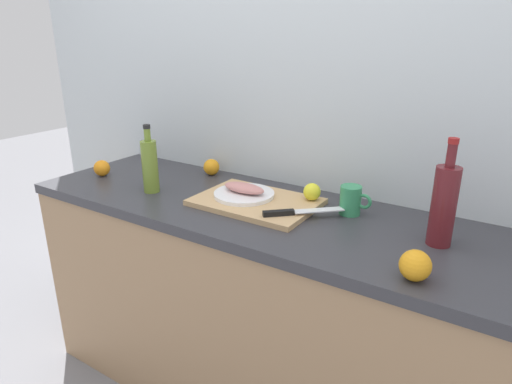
# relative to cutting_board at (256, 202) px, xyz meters

# --- Properties ---
(back_wall) EXTENTS (3.20, 0.05, 2.50)m
(back_wall) POSITION_rel_cutting_board_xyz_m (0.06, 0.31, 0.34)
(back_wall) COLOR silver
(back_wall) RESTS_ON ground_plane
(kitchen_counter) EXTENTS (2.00, 0.60, 0.90)m
(kitchen_counter) POSITION_rel_cutting_board_xyz_m (0.06, -0.02, -0.46)
(kitchen_counter) COLOR #9E7A56
(kitchen_counter) RESTS_ON ground_plane
(cutting_board) EXTENTS (0.45, 0.32, 0.02)m
(cutting_board) POSITION_rel_cutting_board_xyz_m (0.00, 0.00, 0.00)
(cutting_board) COLOR tan
(cutting_board) RESTS_ON kitchen_counter
(white_plate) EXTENTS (0.23, 0.23, 0.01)m
(white_plate) POSITION_rel_cutting_board_xyz_m (-0.06, 0.01, 0.02)
(white_plate) COLOR white
(white_plate) RESTS_ON cutting_board
(fish_fillet) EXTENTS (0.18, 0.08, 0.04)m
(fish_fillet) POSITION_rel_cutting_board_xyz_m (-0.06, 0.01, 0.04)
(fish_fillet) COLOR tan
(fish_fillet) RESTS_ON white_plate
(chef_knife) EXTENTS (0.23, 0.22, 0.02)m
(chef_knife) POSITION_rel_cutting_board_xyz_m (0.19, -0.05, 0.02)
(chef_knife) COLOR silver
(chef_knife) RESTS_ON cutting_board
(lemon_0) EXTENTS (0.07, 0.07, 0.07)m
(lemon_0) POSITION_rel_cutting_board_xyz_m (0.18, 0.11, 0.04)
(lemon_0) COLOR yellow
(lemon_0) RESTS_ON cutting_board
(olive_oil_bottle) EXTENTS (0.06, 0.06, 0.28)m
(olive_oil_bottle) POSITION_rel_cutting_board_xyz_m (-0.44, -0.11, 0.10)
(olive_oil_bottle) COLOR olive
(olive_oil_bottle) RESTS_ON kitchen_counter
(wine_bottle) EXTENTS (0.07, 0.07, 0.33)m
(wine_bottle) POSITION_rel_cutting_board_xyz_m (0.66, 0.02, 0.12)
(wine_bottle) COLOR #59191E
(wine_bottle) RESTS_ON kitchen_counter
(coffee_mug_0) EXTENTS (0.12, 0.08, 0.11)m
(coffee_mug_0) POSITION_rel_cutting_board_xyz_m (0.34, 0.10, 0.04)
(coffee_mug_0) COLOR #338C59
(coffee_mug_0) RESTS_ON kitchen_counter
(orange_0) EXTENTS (0.07, 0.07, 0.07)m
(orange_0) POSITION_rel_cutting_board_xyz_m (-0.79, -0.08, 0.03)
(orange_0) COLOR orange
(orange_0) RESTS_ON kitchen_counter
(orange_1) EXTENTS (0.07, 0.07, 0.07)m
(orange_1) POSITION_rel_cutting_board_xyz_m (-0.37, 0.20, 0.03)
(orange_1) COLOR orange
(orange_1) RESTS_ON kitchen_counter
(orange_2) EXTENTS (0.08, 0.08, 0.08)m
(orange_2) POSITION_rel_cutting_board_xyz_m (0.65, -0.23, 0.03)
(orange_2) COLOR orange
(orange_2) RESTS_ON kitchen_counter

